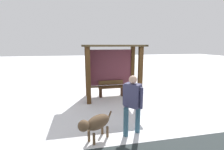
# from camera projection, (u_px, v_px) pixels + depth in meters

# --- Properties ---
(ground_plane) EXTENTS (60.00, 60.00, 0.00)m
(ground_plane) POSITION_uv_depth(u_px,v_px,m) (113.00, 98.00, 7.64)
(ground_plane) COLOR white
(bus_shelter) EXTENTS (2.77, 1.57, 2.50)m
(bus_shelter) POSITION_uv_depth(u_px,v_px,m) (110.00, 63.00, 7.47)
(bus_shelter) COLOR #422B14
(bus_shelter) RESTS_ON ground
(bench_left_inside) EXTENTS (1.30, 0.37, 0.76)m
(bench_left_inside) POSITION_uv_depth(u_px,v_px,m) (111.00, 89.00, 7.83)
(bench_left_inside) COLOR brown
(bench_left_inside) RESTS_ON ground
(person_walking) EXTENTS (0.59, 0.50, 1.70)m
(person_walking) POSITION_uv_depth(u_px,v_px,m) (132.00, 101.00, 4.36)
(person_walking) COLOR #373858
(person_walking) RESTS_ON ground
(dog) EXTENTS (0.96, 0.76, 0.71)m
(dog) POSITION_uv_depth(u_px,v_px,m) (96.00, 123.00, 4.15)
(dog) COLOR brown
(dog) RESTS_ON ground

